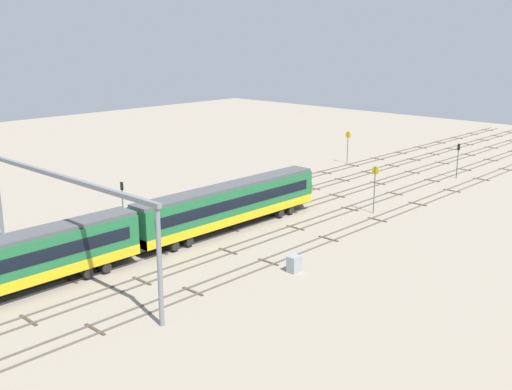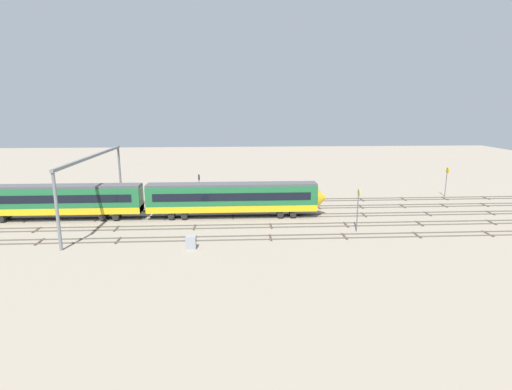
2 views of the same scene
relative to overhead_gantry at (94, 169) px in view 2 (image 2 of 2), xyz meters
name	(u,v)px [view 2 (image 2 of 2)]	position (x,y,z in m)	size (l,w,h in m)	color
ground_plane	(233,217)	(19.07, 0.01, -7.15)	(198.10, 198.10, 0.00)	gray
track_near_foreground	(233,238)	(19.07, -9.54, -7.08)	(182.10, 2.40, 0.16)	#59544C
track_second_near	(233,226)	(19.07, -4.76, -7.08)	(182.10, 2.40, 0.16)	#59544C
track_with_train	(233,217)	(19.07, 0.01, -7.08)	(182.10, 2.40, 0.16)	#59544C
track_second_far	(233,208)	(19.07, 4.79, -7.08)	(182.10, 2.40, 0.16)	#59544C
track_far_background	(233,201)	(19.07, 9.56, -7.08)	(182.10, 2.40, 0.16)	#59544C
overhead_gantry	(94,169)	(0.00, 0.00, 0.00)	(0.40, 25.44, 9.10)	slate
speed_sign_near_foreground	(447,177)	(56.37, 11.20, -3.67)	(0.14, 1.07, 5.19)	#4C4C51
speed_sign_mid_trackside	(358,204)	(34.79, -7.68, -3.51)	(0.14, 0.97, 5.58)	#4C4C51
signal_light_trackside_approach	(199,183)	(13.37, 11.42, -4.32)	(0.31, 0.32, 4.31)	#4C4C51
relay_cabinet	(191,242)	(14.37, -12.71, -6.42)	(1.13, 0.89, 1.47)	gray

